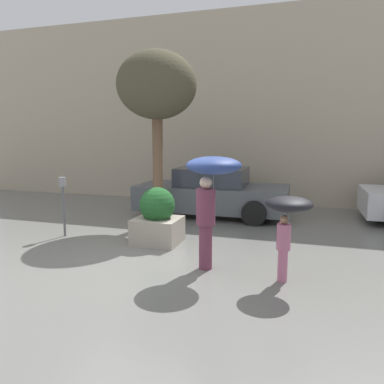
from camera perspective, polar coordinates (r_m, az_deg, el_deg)
The scene contains 8 objects.
ground_plane at distance 6.62m, azimuth -10.55°, elevation -10.77°, with size 40.00×40.00×0.00m, color slate.
building_facade at distance 12.38m, azimuth 3.60°, elevation 12.50°, with size 18.00×0.30×6.00m.
planter_box at distance 7.63m, azimuth -5.29°, elevation -3.98°, with size 0.91×0.83×1.15m.
person_adult at distance 5.94m, azimuth 2.93°, elevation 1.41°, with size 0.88×0.88×1.86m.
person_child at distance 5.62m, azimuth 14.38°, elevation -3.24°, with size 0.68×0.68×1.31m.
parked_car_near at distance 10.23m, azimuth 3.10°, elevation -0.18°, with size 4.08×2.04×1.31m.
street_tree at distance 9.09m, azimuth -5.39°, elevation 15.58°, with size 1.88×1.88×4.14m.
parking_meter at distance 8.50m, azimuth -19.07°, elevation -0.30°, with size 0.14×0.14×1.29m.
Camera 1 is at (2.97, -5.49, 2.20)m, focal length 35.00 mm.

